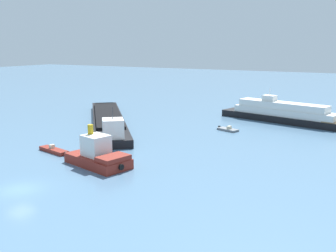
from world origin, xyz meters
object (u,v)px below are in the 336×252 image
object	(u,v)px
tugboat	(98,156)
small_motorboat	(54,150)
cargo_barge	(108,119)
white_riverboat	(284,114)
fishing_skiff	(228,129)

from	to	relation	value
tugboat	small_motorboat	xyz separation A→B (m)	(-9.45, 1.83, -1.00)
cargo_barge	white_riverboat	xyz separation A→B (m)	(28.49, 18.34, 0.74)
white_riverboat	small_motorboat	size ratio (longest dim) A/B	4.54
tugboat	cargo_barge	bearing A→B (deg)	124.87
cargo_barge	white_riverboat	size ratio (longest dim) A/B	1.27
fishing_skiff	white_riverboat	bearing A→B (deg)	61.91
white_riverboat	small_motorboat	distance (m)	44.31
white_riverboat	fishing_skiff	world-z (taller)	white_riverboat
cargo_barge	tugboat	world-z (taller)	cargo_barge
tugboat	white_riverboat	bearing A→B (deg)	70.96
white_riverboat	small_motorboat	world-z (taller)	white_riverboat
cargo_barge	fishing_skiff	bearing A→B (deg)	14.76
cargo_barge	small_motorboat	xyz separation A→B (m)	(5.38, -19.44, -0.66)
cargo_barge	small_motorboat	size ratio (longest dim) A/B	5.78
tugboat	fishing_skiff	world-z (taller)	tugboat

